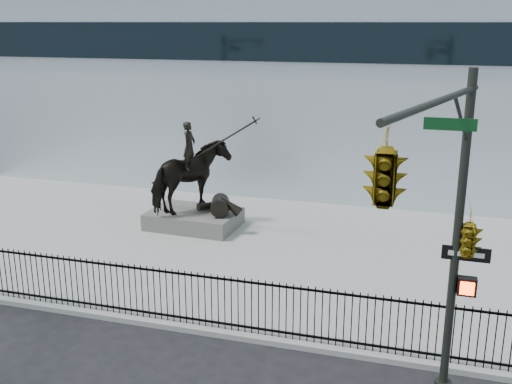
# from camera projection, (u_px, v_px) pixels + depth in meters

# --- Properties ---
(ground) EXTENTS (120.00, 120.00, 0.00)m
(ground) POSITION_uv_depth(u_px,v_px,m) (148.00, 349.00, 14.83)
(ground) COLOR black
(ground) RESTS_ON ground
(plaza) EXTENTS (30.00, 12.00, 0.15)m
(plaza) POSITION_uv_depth(u_px,v_px,m) (237.00, 248.00, 21.26)
(plaza) COLOR gray
(plaza) RESTS_ON ground
(building) EXTENTS (44.00, 14.00, 9.00)m
(building) POSITION_uv_depth(u_px,v_px,m) (313.00, 86.00, 32.03)
(building) COLOR silver
(building) RESTS_ON ground
(picket_fence) EXTENTS (22.10, 0.10, 1.50)m
(picket_fence) POSITION_uv_depth(u_px,v_px,m) (167.00, 295.00, 15.74)
(picket_fence) COLOR black
(picket_fence) RESTS_ON plaza
(statue_plinth) EXTENTS (3.47, 2.48, 0.63)m
(statue_plinth) POSITION_uv_depth(u_px,v_px,m) (194.00, 219.00, 23.16)
(statue_plinth) COLOR #56524E
(statue_plinth) RESTS_ON plaza
(equestrian_statue) EXTENTS (4.30, 2.77, 3.65)m
(equestrian_statue) POSITION_uv_depth(u_px,v_px,m) (194.00, 178.00, 22.69)
(equestrian_statue) COLOR black
(equestrian_statue) RESTS_ON statue_plinth
(traffic_signal_right) EXTENTS (2.17, 6.86, 7.00)m
(traffic_signal_right) POSITION_uv_depth(u_px,v_px,m) (433.00, 208.00, 9.88)
(traffic_signal_right) COLOR black
(traffic_signal_right) RESTS_ON ground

